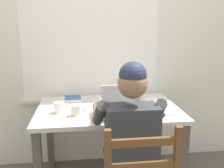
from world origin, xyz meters
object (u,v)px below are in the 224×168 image
at_px(desk, 108,119).
at_px(coffee_mug_dark, 135,94).
at_px(seated_person, 129,138).
at_px(coffee_mug_spare, 59,107).
at_px(computer_mouse, 161,114).
at_px(book_stack_main, 111,100).
at_px(coffee_mug_white, 76,110).
at_px(landscape_photo_print, 149,107).
at_px(book_stack_side, 73,99).
at_px(laptop, 123,108).

xyz_separation_m(desk, coffee_mug_dark, (0.28, 0.24, 0.15)).
height_order(seated_person, coffee_mug_spare, seated_person).
relative_size(computer_mouse, book_stack_main, 0.49).
xyz_separation_m(coffee_mug_white, landscape_photo_print, (0.63, 0.15, -0.04)).
bearing_deg(book_stack_side, book_stack_main, -14.17).
xyz_separation_m(coffee_mug_dark, landscape_photo_print, (0.07, -0.26, -0.04)).
distance_m(coffee_mug_white, landscape_photo_print, 0.65).
bearing_deg(book_stack_main, laptop, -80.38).
relative_size(desk, book_stack_side, 7.48).
bearing_deg(book_stack_side, coffee_mug_spare, -107.76).
relative_size(desk, landscape_photo_print, 9.36).
relative_size(laptop, book_stack_side, 2.03).
relative_size(computer_mouse, coffee_mug_white, 0.86).
relative_size(coffee_mug_white, landscape_photo_print, 0.89).
distance_m(computer_mouse, book_stack_side, 0.85).
height_order(coffee_mug_white, coffee_mug_dark, coffee_mug_dark).
xyz_separation_m(computer_mouse, coffee_mug_dark, (-0.11, 0.49, 0.03)).
distance_m(computer_mouse, coffee_mug_spare, 0.82).
height_order(desk, seated_person, seated_person).
bearing_deg(book_stack_main, coffee_mug_white, -135.77).
bearing_deg(desk, coffee_mug_dark, 39.82).
relative_size(coffee_mug_white, book_stack_side, 0.71).
height_order(coffee_mug_dark, book_stack_main, coffee_mug_dark).
height_order(seated_person, coffee_mug_white, seated_person).
distance_m(book_stack_main, book_stack_side, 0.36).
xyz_separation_m(seated_person, book_stack_main, (-0.05, 0.61, 0.09)).
xyz_separation_m(computer_mouse, book_stack_main, (-0.35, 0.39, 0.00)).
bearing_deg(coffee_mug_spare, coffee_mug_white, -32.18).
relative_size(computer_mouse, book_stack_side, 0.61).
height_order(computer_mouse, coffee_mug_dark, coffee_mug_dark).
bearing_deg(coffee_mug_dark, book_stack_main, -157.06).
height_order(desk, landscape_photo_print, landscape_photo_print).
distance_m(computer_mouse, coffee_mug_dark, 0.51).
bearing_deg(coffee_mug_white, laptop, -3.45).
bearing_deg(coffee_mug_white, landscape_photo_print, 13.18).
bearing_deg(computer_mouse, laptop, 167.95).
height_order(laptop, book_stack_main, laptop).
distance_m(computer_mouse, book_stack_main, 0.53).
bearing_deg(book_stack_main, coffee_mug_spare, -154.18).
relative_size(coffee_mug_white, coffee_mug_spare, 0.97).
relative_size(book_stack_side, landscape_photo_print, 1.25).
distance_m(desk, coffee_mug_white, 0.35).
xyz_separation_m(seated_person, coffee_mug_white, (-0.36, 0.31, 0.12)).
relative_size(seated_person, coffee_mug_white, 10.64).
bearing_deg(book_stack_main, seated_person, -85.33).
height_order(computer_mouse, book_stack_side, book_stack_side).
distance_m(seated_person, book_stack_main, 0.62).
bearing_deg(coffee_mug_spare, computer_mouse, -12.10).
bearing_deg(book_stack_side, seated_person, -60.12).
xyz_separation_m(seated_person, coffee_mug_spare, (-0.50, 0.39, 0.12)).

